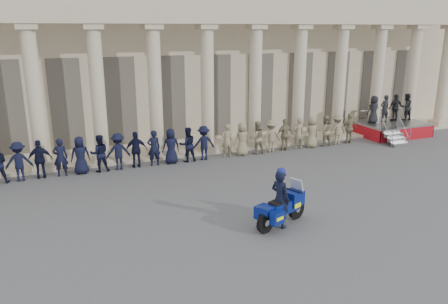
% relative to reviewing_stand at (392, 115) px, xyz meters
% --- Properties ---
extents(ground, '(90.00, 90.00, 0.00)m').
position_rel_reviewing_stand_xyz_m(ground, '(-12.57, -7.47, -1.18)').
color(ground, '#47474A').
rests_on(ground, ground).
extents(building, '(40.00, 12.50, 9.00)m').
position_rel_reviewing_stand_xyz_m(building, '(-12.57, 7.27, 3.34)').
color(building, '#BBAA8C').
rests_on(building, ground).
extents(officer_rank, '(21.51, 0.63, 1.65)m').
position_rel_reviewing_stand_xyz_m(officer_rank, '(-13.70, -0.61, -0.36)').
color(officer_rank, black).
rests_on(officer_rank, ground).
extents(reviewing_stand, '(3.86, 3.80, 2.37)m').
position_rel_reviewing_stand_xyz_m(reviewing_stand, '(0.00, 0.00, 0.00)').
color(reviewing_stand, gray).
rests_on(reviewing_stand, ground).
extents(motorcycle, '(2.11, 1.27, 1.42)m').
position_rel_reviewing_stand_xyz_m(motorcycle, '(-11.99, -8.40, -0.57)').
color(motorcycle, black).
rests_on(motorcycle, ground).
extents(rider, '(0.67, 0.80, 1.97)m').
position_rel_reviewing_stand_xyz_m(rider, '(-12.10, -8.44, -0.21)').
color(rider, black).
rests_on(rider, ground).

